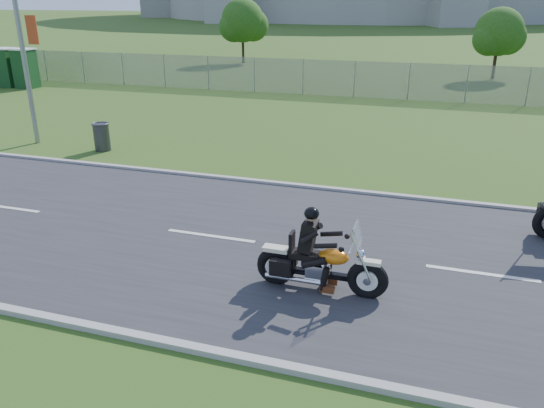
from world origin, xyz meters
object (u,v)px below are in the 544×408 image
(trash_can, at_px, (102,137))
(porta_toilet_b, at_px, (7,68))
(porta_toilet_a, at_px, (26,69))
(motorcycle_lead, at_px, (319,266))

(trash_can, bearing_deg, porta_toilet_b, 142.34)
(porta_toilet_a, relative_size, motorcycle_lead, 0.90)
(porta_toilet_a, relative_size, trash_can, 2.31)
(motorcycle_lead, xyz_separation_m, trash_can, (-9.88, 7.43, -0.05))
(trash_can, bearing_deg, porta_toilet_a, 139.49)
(porta_toilet_a, height_order, motorcycle_lead, porta_toilet_a)
(porta_toilet_a, xyz_separation_m, porta_toilet_b, (-1.40, 0.00, 0.00))
(porta_toilet_a, bearing_deg, trash_can, -40.51)
(motorcycle_lead, bearing_deg, porta_toilet_a, 140.62)
(motorcycle_lead, height_order, trash_can, motorcycle_lead)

